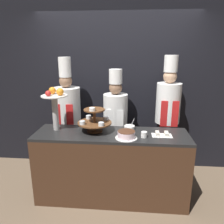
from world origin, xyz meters
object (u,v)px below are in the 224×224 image
cake_round (126,135)px  serving_bowl_far (129,127)px  chef_center_right (167,113)px  tiered_stand (94,120)px  cup_white (144,135)px  chef_center_left (115,119)px  chef_left (68,115)px  cake_square_tray (162,134)px  fruit_pedestal (55,102)px

cake_round → serving_bowl_far: (0.03, 0.30, -0.02)m
cake_round → chef_center_right: size_ratio=0.14×
cake_round → tiered_stand: bearing=154.9°
cup_white → chef_center_left: bearing=120.0°
cake_round → chef_left: size_ratio=0.14×
cake_square_tray → fruit_pedestal: bearing=175.6°
chef_center_right → cake_square_tray: bearing=-104.2°
chef_center_left → fruit_pedestal: bearing=-145.4°
fruit_pedestal → cup_white: 1.19m
tiered_stand → serving_bowl_far: bearing=14.2°
fruit_pedestal → chef_center_left: size_ratio=0.33×
fruit_pedestal → serving_bowl_far: fruit_pedestal is taller
cake_round → chef_center_right: chef_center_right is taller
fruit_pedestal → cup_white: size_ratio=7.64×
cup_white → chef_center_right: chef_center_right is taller
fruit_pedestal → chef_center_right: chef_center_right is taller
cake_square_tray → cup_white: bearing=-163.2°
serving_bowl_far → chef_left: bearing=156.2°
cake_round → cake_square_tray: bearing=14.7°
serving_bowl_far → chef_center_left: size_ratio=0.09×
tiered_stand → fruit_pedestal: (-0.51, 0.02, 0.22)m
cake_round → chef_center_left: (-0.18, 0.73, -0.04)m
fruit_pedestal → cake_round: size_ratio=2.12×
serving_bowl_far → chef_center_left: (-0.22, 0.42, -0.03)m
tiered_stand → fruit_pedestal: bearing=177.2°
cake_round → cup_white: (0.21, 0.05, -0.01)m
cake_round → chef_left: chef_left is taller
chef_left → chef_center_left: (0.74, 0.00, -0.05)m
chef_left → cake_square_tray: bearing=-24.4°
cup_white → tiered_stand: bearing=166.8°
tiered_stand → chef_center_left: 0.60m
fruit_pedestal → chef_center_right: size_ratio=0.30×
serving_bowl_far → chef_center_right: bearing=37.3°
cake_round → cake_square_tray: size_ratio=1.07×
fruit_pedestal → chef_center_right: bearing=18.7°
chef_center_left → cup_white: bearing=-60.0°
cake_round → cup_white: bearing=12.5°
cup_white → cake_square_tray: cup_white is taller
tiered_stand → cake_square_tray: 0.86m
cake_round → serving_bowl_far: size_ratio=1.71×
cake_round → cake_square_tray: 0.45m
cake_square_tray → chef_left: (-1.35, 0.61, 0.03)m
fruit_pedestal → chef_left: chef_left is taller
serving_bowl_far → chef_left: size_ratio=0.08×
cake_round → chef_center_left: 0.75m
chef_left → chef_center_left: 0.74m
chef_center_left → chef_center_right: bearing=-0.0°
cake_round → serving_bowl_far: bearing=83.6°
cup_white → chef_center_left: chef_center_left is taller
tiered_stand → cup_white: (0.62, -0.15, -0.12)m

